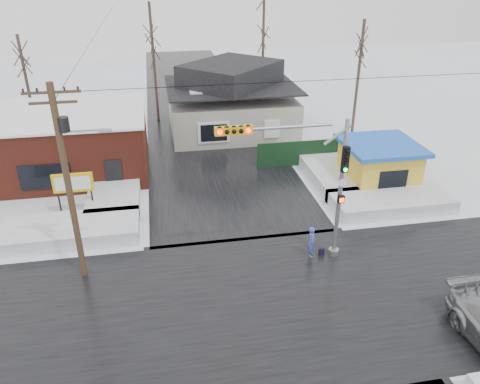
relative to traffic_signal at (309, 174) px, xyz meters
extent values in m
plane|color=white|center=(-2.43, -2.97, -4.54)|extent=(120.00, 120.00, 0.00)
cube|color=black|center=(-2.43, -2.97, -4.53)|extent=(10.00, 120.00, 0.02)
cube|color=black|center=(-2.43, -2.97, -4.53)|extent=(120.00, 10.00, 0.02)
cube|color=white|center=(-11.43, 4.03, -4.14)|extent=(7.00, 3.00, 0.80)
cube|color=white|center=(6.57, 4.03, -4.14)|extent=(7.00, 3.00, 0.80)
cube|color=white|center=(-9.43, 9.03, -4.14)|extent=(3.00, 8.00, 0.80)
cube|color=white|center=(4.57, 9.03, -4.14)|extent=(3.00, 8.00, 0.80)
cylinder|color=gray|center=(1.57, 0.03, -1.04)|extent=(0.20, 0.20, 7.00)
cylinder|color=gray|center=(1.57, 0.03, -4.39)|extent=(0.50, 0.50, 0.30)
cylinder|color=gray|center=(-1.43, 0.03, 2.26)|extent=(4.60, 0.14, 0.14)
cube|color=gold|center=(-3.43, 0.03, 2.26)|extent=(1.60, 0.28, 0.35)
sphere|color=#FF0C0C|center=(-4.03, -0.13, 2.26)|extent=(0.20, 0.20, 0.20)
sphere|color=#FF0C0C|center=(-2.83, -0.13, 2.26)|extent=(0.20, 0.20, 0.20)
cube|color=black|center=(1.57, -0.17, 0.66)|extent=(0.30, 0.22, 1.20)
sphere|color=#0CE533|center=(1.57, -0.31, 0.21)|extent=(0.18, 0.18, 0.18)
cube|color=black|center=(1.57, -0.17, -1.34)|extent=(0.30, 0.20, 0.35)
cylinder|color=#382619|center=(-10.43, 0.53, -0.04)|extent=(0.28, 0.28, 9.00)
cube|color=#382619|center=(-10.43, 0.53, 4.06)|extent=(2.20, 0.10, 0.10)
cube|color=#382619|center=(-10.43, 0.53, 3.66)|extent=(1.80, 0.10, 0.10)
cylinder|color=black|center=(-10.18, 0.53, 2.76)|extent=(0.44, 0.44, 0.60)
cylinder|color=gray|center=(-9.53, 0.53, 2.46)|extent=(1.80, 0.08, 0.08)
cube|color=gray|center=(-8.63, 0.53, 2.41)|extent=(0.50, 0.22, 0.12)
cube|color=maroon|center=(-13.43, 13.03, -2.54)|extent=(12.00, 8.00, 4.00)
cube|color=white|center=(-13.43, 13.03, -0.49)|extent=(12.20, 8.20, 0.15)
cube|color=black|center=(-13.43, 9.01, -3.14)|extent=(3.00, 0.08, 1.60)
cube|color=black|center=(-9.43, 9.01, -3.44)|extent=(1.00, 0.08, 2.20)
cylinder|color=black|center=(-12.33, 6.53, -3.64)|extent=(0.10, 0.10, 1.80)
cylinder|color=black|center=(-10.53, 6.53, -3.64)|extent=(0.10, 0.10, 1.80)
cube|color=gold|center=(-11.43, 6.53, -2.54)|extent=(2.20, 0.18, 1.10)
cube|color=white|center=(-11.43, 6.42, -2.54)|extent=(1.90, 0.02, 0.80)
cube|color=#A6A195|center=(-0.43, 19.03, -3.04)|extent=(10.00, 8.00, 3.00)
cube|color=black|center=(-0.43, 19.03, -0.64)|extent=(10.40, 8.40, 0.12)
pyramid|color=black|center=(-0.43, 19.03, 0.32)|extent=(9.00, 7.00, 1.80)
cube|color=maroon|center=(2.77, 20.03, 0.36)|extent=(0.70, 0.70, 1.40)
cube|color=white|center=(-2.43, 14.98, -3.14)|extent=(2.40, 0.12, 1.60)
cube|color=yellow|center=(7.07, 7.03, -3.24)|extent=(4.00, 4.00, 2.60)
cube|color=#1871BB|center=(7.07, 7.03, -1.79)|extent=(4.60, 4.60, 0.25)
cube|color=black|center=(7.07, 5.00, -3.24)|extent=(1.80, 0.06, 1.20)
cube|color=black|center=(4.07, 11.03, -3.64)|extent=(8.00, 0.12, 1.80)
cylinder|color=#332821|center=(-6.43, 23.03, 0.46)|extent=(0.24, 0.24, 10.00)
cylinder|color=#332821|center=(3.57, 25.03, 1.46)|extent=(0.24, 0.24, 12.00)
cylinder|color=#332821|center=(9.57, 17.03, -0.04)|extent=(0.24, 0.24, 9.00)
cylinder|color=#332821|center=(-16.43, 21.03, -0.54)|extent=(0.24, 0.24, 8.00)
imported|color=#4250B8|center=(0.42, 0.12, -3.74)|extent=(0.54, 0.67, 1.60)
cube|color=black|center=(0.95, 0.08, -4.36)|extent=(0.28, 0.12, 0.35)
camera|label=1|loc=(-6.49, -18.18, 8.74)|focal=35.00mm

